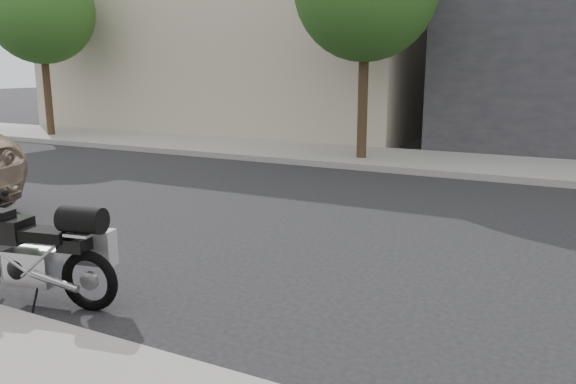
# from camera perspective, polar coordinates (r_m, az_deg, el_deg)

# --- Properties ---
(ground) EXTENTS (120.00, 120.00, 0.00)m
(ground) POSITION_cam_1_polar(r_m,az_deg,el_deg) (7.94, 6.21, -4.48)
(ground) COLOR black
(ground) RESTS_ON ground
(far_sidewalk) EXTENTS (44.00, 3.00, 0.15)m
(far_sidewalk) POSITION_cam_1_polar(r_m,az_deg,el_deg) (14.05, 15.83, 2.82)
(far_sidewalk) COLOR gray
(far_sidewalk) RESTS_ON ground
(far_building_cream) EXTENTS (14.00, 11.00, 8.00)m
(far_building_cream) POSITION_cam_1_polar(r_m,az_deg,el_deg) (23.75, -2.46, 16.48)
(far_building_cream) COLOR #B4A990
(far_building_cream) RESTS_ON ground
(street_tree_right) EXTENTS (3.40, 3.40, 5.70)m
(street_tree_right) POSITION_cam_1_polar(r_m,az_deg,el_deg) (20.53, -23.87, 16.52)
(street_tree_right) COLOR #3A2B1A
(street_tree_right) RESTS_ON far_sidewalk
(motorcycle) EXTENTS (1.95, 0.87, 1.24)m
(motorcycle) POSITION_cam_1_polar(r_m,az_deg,el_deg) (6.05, -23.83, -5.56)
(motorcycle) COLOR black
(motorcycle) RESTS_ON ground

